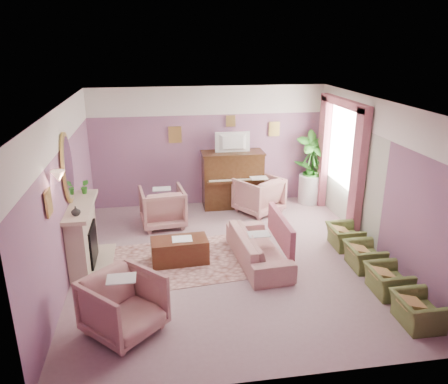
{
  "coord_description": "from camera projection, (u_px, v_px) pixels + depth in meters",
  "views": [
    {
      "loc": [
        -1.23,
        -6.99,
        3.81
      ],
      "look_at": [
        -0.06,
        0.4,
        1.17
      ],
      "focal_mm": 35.0,
      "sensor_mm": 36.0,
      "label": 1
    }
  ],
  "objects": [
    {
      "name": "sofa_throw",
      "position": [
        281.0,
        230.0,
        7.76
      ],
      "size": [
        0.1,
        1.43,
        0.52
      ],
      "primitive_type": "cube",
      "color": "#9E5060",
      "rests_on": "sofa"
    },
    {
      "name": "piano_keyshelf",
      "position": [
        235.0,
        182.0,
        9.97
      ],
      "size": [
        1.3,
        0.12,
        0.06
      ],
      "primitive_type": "cube",
      "color": "#3A2311",
      "rests_on": "piano"
    },
    {
      "name": "piano_top",
      "position": [
        233.0,
        153.0,
        10.1
      ],
      "size": [
        1.45,
        0.65,
        0.04
      ],
      "primitive_type": "cube",
      "color": "#3A2311",
      "rests_on": "piano"
    },
    {
      "name": "palm_plant",
      "position": [
        312.0,
        161.0,
        10.39
      ],
      "size": [
        0.76,
        0.76,
        1.44
      ],
      "primitive_type": "imported",
      "color": "#2B7C23",
      "rests_on": "palm_pot"
    },
    {
      "name": "curtain_right",
      "position": [
        323.0,
        152.0,
        10.22
      ],
      "size": [
        0.16,
        0.34,
        2.6
      ],
      "primitive_type": "cube",
      "color": "#9E5060",
      "rests_on": "floor"
    },
    {
      "name": "floral_armchair_front",
      "position": [
        123.0,
        302.0,
        5.85
      ],
      "size": [
        0.9,
        0.9,
        0.93
      ],
      "primitive_type": "imported",
      "color": "tan",
      "rests_on": "floor"
    },
    {
      "name": "fireplace_surround",
      "position": [
        82.0,
        237.0,
        7.58
      ],
      "size": [
        0.3,
        1.4,
        1.1
      ],
      "primitive_type": "cube",
      "color": "#B8A58D",
      "rests_on": "floor"
    },
    {
      "name": "mirror_glass",
      "position": [
        69.0,
        168.0,
        7.16
      ],
      "size": [
        0.01,
        0.6,
        1.06
      ],
      "primitive_type": "ellipsoid",
      "color": "white",
      "rests_on": "wall_left"
    },
    {
      "name": "curtain_left",
      "position": [
        358.0,
        175.0,
        8.5
      ],
      "size": [
        0.16,
        0.34,
        2.6
      ],
      "primitive_type": "cube",
      "color": "#9E5060",
      "rests_on": "floor"
    },
    {
      "name": "table_paper",
      "position": [
        182.0,
        239.0,
        7.73
      ],
      "size": [
        0.35,
        0.28,
        0.01
      ],
      "primitive_type": "cube",
      "color": "white",
      "rests_on": "coffee_table"
    },
    {
      "name": "floor",
      "position": [
        231.0,
        259.0,
        7.96
      ],
      "size": [
        5.5,
        6.0,
        0.01
      ],
      "primitive_type": "cube",
      "color": "gray",
      "rests_on": "ground"
    },
    {
      "name": "sconce_shade",
      "position": [
        58.0,
        176.0,
        6.13
      ],
      "size": [
        0.2,
        0.2,
        0.16
      ],
      "primitive_type": "cone",
      "color": "#DAA98A",
      "rests_on": "wall_left"
    },
    {
      "name": "olive_chair_c",
      "position": [
        364.0,
        253.0,
        7.59
      ],
      "size": [
        0.47,
        0.67,
        0.58
      ],
      "primitive_type": "imported",
      "color": "#5B6A34",
      "rests_on": "floor"
    },
    {
      "name": "television",
      "position": [
        233.0,
        141.0,
        9.95
      ],
      "size": [
        0.8,
        0.12,
        0.48
      ],
      "primitive_type": "imported",
      "color": "black",
      "rests_on": "piano"
    },
    {
      "name": "wall_back",
      "position": [
        209.0,
        147.0,
        10.29
      ],
      "size": [
        5.5,
        0.02,
        2.8
      ],
      "primitive_type": "cube",
      "color": "slate",
      "rests_on": "floor"
    },
    {
      "name": "picture_rail_band",
      "position": [
        209.0,
        101.0,
        9.93
      ],
      "size": [
        5.5,
        0.01,
        0.65
      ],
      "primitive_type": "cube",
      "color": "white",
      "rests_on": "wall_back"
    },
    {
      "name": "print_back_mid",
      "position": [
        231.0,
        121.0,
        10.13
      ],
      "size": [
        0.22,
        0.03,
        0.26
      ],
      "primitive_type": "cube",
      "color": "#D3B95A",
      "rests_on": "wall_back"
    },
    {
      "name": "olive_chair_b",
      "position": [
        388.0,
        276.0,
        6.83
      ],
      "size": [
        0.47,
        0.67,
        0.58
      ],
      "primitive_type": "imported",
      "color": "#5B6A34",
      "rests_on": "floor"
    },
    {
      "name": "ceiling",
      "position": [
        232.0,
        105.0,
        7.03
      ],
      "size": [
        5.5,
        6.0,
        0.01
      ],
      "primitive_type": "cube",
      "color": "silver",
      "rests_on": "wall_back"
    },
    {
      "name": "print_back_left",
      "position": [
        175.0,
        135.0,
        10.03
      ],
      "size": [
        0.3,
        0.03,
        0.38
      ],
      "primitive_type": "cube",
      "color": "#D3B95A",
      "rests_on": "wall_back"
    },
    {
      "name": "hearth",
      "position": [
        97.0,
        263.0,
        7.79
      ],
      "size": [
        0.55,
        1.5,
        0.02
      ],
      "primitive_type": "cube",
      "color": "#B8A58D",
      "rests_on": "floor"
    },
    {
      "name": "floral_armchair_left",
      "position": [
        163.0,
        205.0,
        9.27
      ],
      "size": [
        0.9,
        0.9,
        0.93
      ],
      "primitive_type": "imported",
      "color": "tan",
      "rests_on": "floor"
    },
    {
      "name": "fire_ember",
      "position": [
        93.0,
        253.0,
        7.71
      ],
      "size": [
        0.06,
        0.54,
        0.1
      ],
      "primitive_type": "cube",
      "color": "orange",
      "rests_on": "floor"
    },
    {
      "name": "mirror_frame",
      "position": [
        67.0,
        168.0,
        7.15
      ],
      "size": [
        0.04,
        0.72,
        1.2
      ],
      "primitive_type": "ellipsoid",
      "color": "#D3B95A",
      "rests_on": "wall_left"
    },
    {
      "name": "stripe_panel",
      "position": [
        348.0,
        175.0,
        9.22
      ],
      "size": [
        0.01,
        3.0,
        2.15
      ],
      "primitive_type": "cube",
      "color": "beige",
      "rests_on": "wall_right"
    },
    {
      "name": "side_plant_small",
      "position": [
        317.0,
        170.0,
        10.39
      ],
      "size": [
        0.16,
        0.16,
        0.28
      ],
      "primitive_type": "imported",
      "color": "#2B7C23",
      "rests_on": "side_table"
    },
    {
      "name": "print_left_wall",
      "position": [
        49.0,
        203.0,
        5.87
      ],
      "size": [
        0.03,
        0.28,
        0.36
      ],
      "primitive_type": "cube",
      "color": "#D3B95A",
      "rests_on": "wall_left"
    },
    {
      "name": "olive_chair_a",
      "position": [
        418.0,
        306.0,
        6.06
      ],
      "size": [
        0.47,
        0.67,
        0.58
      ],
      "primitive_type": "imported",
      "color": "#5B6A34",
      "rests_on": "floor"
    },
    {
      "name": "piano",
      "position": [
        232.0,
        180.0,
        10.32
      ],
      "size": [
        1.4,
        0.6,
        1.3
      ],
      "primitive_type": "cube",
      "color": "#3A2311",
      "rests_on": "floor"
    },
    {
      "name": "olive_chair_d",
      "position": [
        345.0,
        233.0,
        8.36
      ],
      "size": [
        0.47,
        0.67,
        0.58
      ],
      "primitive_type": "imported",
      "color": "#5B6A34",
      "rests_on": "floor"
    },
    {
      "name": "palm_pot",
      "position": [
        309.0,
        196.0,
        10.68
      ],
      "size": [
        0.34,
        0.34,
        0.34
      ],
      "primitive_type": "cylinder",
      "color": "#92513E",
      "rests_on": "floor"
    },
    {
      "name": "wall_left",
      "position": [
        65.0,
        195.0,
        7.09
      ],
      "size": [
        0.02,
        6.0,
        2.8
      ],
      "primitive_type": "cube",
      "color": "slate",
      "rests_on": "floor"
    },
    {
      "name": "wall_front",
      "position": [
        279.0,
        275.0,
        4.7
      ],
      "size": [
        5.5,
        0.02,
        2.8
      ],
      "primitive_type": "cube",
      "color": "slate",
      "rests_on": "floor"
    },
    {
      "name": "side_plant_big",
      "position": [
        311.0,
        168.0,
        10.46
      ],
      "size": [
        0.3,
        0.3,
        0.34
      ],
      "primitive_type": "imported",
      "color": "#2B7C23",
      "rests_on": "side_table"
    },
    {
      "name": "wall_right",
      "position": [
        381.0,
        179.0,
        7.9
      ],
      "size": [
        0.02,
        6.0,
        2.8
      ],
      "primitive_type": "cube",
      "color": "slate",
      "rests_on": "floor"
    },
    {
      "name": "coffee_table",
      "position": [
        180.0,
        251.0,
        7.8
      ],
      "size": [
        1.03,
        0.56,
        0.45
      ],
      "primitive_type": "cube",
      "rotation": [
        0.0,
        0.0,
        0.06
      ],
      "color": "#4A2615",
      "rests_on": "floor"
    },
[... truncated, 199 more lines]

